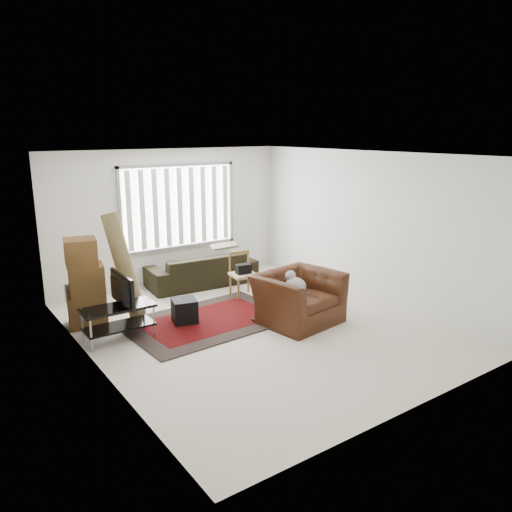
{
  "coord_description": "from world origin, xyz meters",
  "views": [
    {
      "loc": [
        -4.26,
        -6.11,
        3.05
      ],
      "look_at": [
        0.27,
        0.36,
        1.05
      ],
      "focal_mm": 35.0,
      "sensor_mm": 36.0,
      "label": 1
    }
  ],
  "objects_px": {
    "tv_stand": "(118,316)",
    "sofa": "(202,265)",
    "side_chair": "(243,272)",
    "armchair": "(298,294)",
    "moving_boxes": "(85,285)"
  },
  "relations": [
    {
      "from": "side_chair",
      "to": "armchair",
      "type": "bearing_deg",
      "value": -81.23
    },
    {
      "from": "side_chair",
      "to": "armchair",
      "type": "distance_m",
      "value": 1.62
    },
    {
      "from": "moving_boxes",
      "to": "side_chair",
      "type": "relative_size",
      "value": 1.69
    },
    {
      "from": "sofa",
      "to": "tv_stand",
      "type": "bearing_deg",
      "value": 40.46
    },
    {
      "from": "tv_stand",
      "to": "sofa",
      "type": "xyz_separation_m",
      "value": [
        2.35,
        1.71,
        0.04
      ]
    },
    {
      "from": "tv_stand",
      "to": "armchair",
      "type": "relative_size",
      "value": 0.75
    },
    {
      "from": "tv_stand",
      "to": "moving_boxes",
      "type": "bearing_deg",
      "value": 102.73
    },
    {
      "from": "sofa",
      "to": "side_chair",
      "type": "relative_size",
      "value": 2.62
    },
    {
      "from": "tv_stand",
      "to": "side_chair",
      "type": "distance_m",
      "value": 2.72
    },
    {
      "from": "sofa",
      "to": "side_chair",
      "type": "bearing_deg",
      "value": 109.67
    },
    {
      "from": "moving_boxes",
      "to": "side_chair",
      "type": "xyz_separation_m",
      "value": [
        2.84,
        -0.24,
        -0.2
      ]
    },
    {
      "from": "moving_boxes",
      "to": "armchair",
      "type": "height_order",
      "value": "moving_boxes"
    },
    {
      "from": "moving_boxes",
      "to": "armchair",
      "type": "xyz_separation_m",
      "value": [
        2.84,
        -1.85,
        -0.19
      ]
    },
    {
      "from": "armchair",
      "to": "tv_stand",
      "type": "bearing_deg",
      "value": 151.44
    },
    {
      "from": "side_chair",
      "to": "moving_boxes",
      "type": "bearing_deg",
      "value": -175.9
    }
  ]
}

